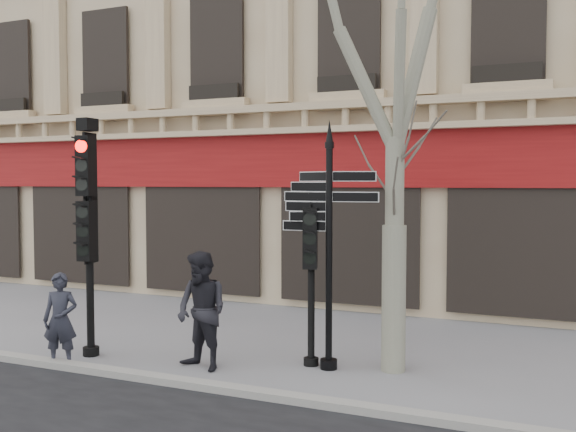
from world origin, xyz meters
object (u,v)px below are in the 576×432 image
traffic_signal_main (89,207)px  traffic_signal_secondary (311,256)px  pedestrian_b (202,311)px  fingerpost (329,203)px  pedestrian_a (60,320)px

traffic_signal_main → traffic_signal_secondary: 4.01m
traffic_signal_secondary → pedestrian_b: traffic_signal_secondary is taller
fingerpost → pedestrian_a: bearing=-152.4°
pedestrian_a → pedestrian_b: pedestrian_b is taller
fingerpost → pedestrian_a: (-4.15, -1.64, -1.95)m
fingerpost → traffic_signal_main: size_ratio=0.98×
pedestrian_a → pedestrian_b: (2.25, 0.78, 0.19)m
fingerpost → traffic_signal_main: traffic_signal_main is taller
pedestrian_a → traffic_signal_secondary: bearing=2.8°
traffic_signal_secondary → pedestrian_a: 4.31m
traffic_signal_main → pedestrian_a: (-0.00, -0.73, -1.86)m
traffic_signal_main → fingerpost: bearing=-1.9°
pedestrian_b → traffic_signal_main: bearing=-163.0°
traffic_signal_main → pedestrian_b: bearing=-13.0°
fingerpost → pedestrian_a: size_ratio=2.60×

